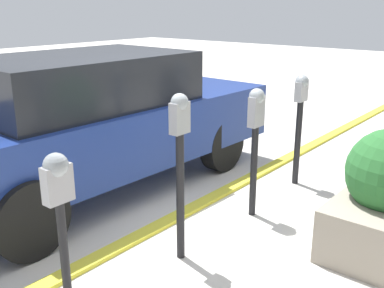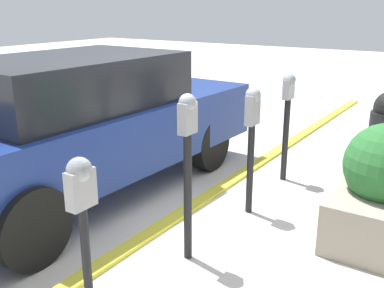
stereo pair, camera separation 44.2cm
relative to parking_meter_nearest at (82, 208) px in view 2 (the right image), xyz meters
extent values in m
plane|color=beige|center=(1.75, 0.48, -0.97)|extent=(40.00, 40.00, 0.00)
cube|color=gold|center=(1.75, 0.56, -0.95)|extent=(14.52, 0.16, 0.04)
cylinder|color=black|center=(0.00, 0.00, -0.48)|extent=(0.06, 0.06, 0.98)
cube|color=#99999E|center=(0.00, 0.00, 0.13)|extent=(0.19, 0.09, 0.25)
sphere|color=gray|center=(0.00, 0.00, 0.26)|extent=(0.16, 0.16, 0.16)
cylinder|color=black|center=(1.21, 0.02, -0.39)|extent=(0.07, 0.07, 1.17)
cube|color=#99999E|center=(1.21, 0.02, 0.33)|extent=(0.17, 0.09, 0.27)
sphere|color=gray|center=(1.21, 0.02, 0.46)|extent=(0.15, 0.15, 0.15)
cylinder|color=black|center=(2.36, -0.02, -0.47)|extent=(0.07, 0.07, 1.00)
cube|color=#99999E|center=(2.36, -0.02, 0.18)|extent=(0.19, 0.09, 0.31)
sphere|color=gray|center=(2.36, -0.02, 0.34)|extent=(0.16, 0.16, 0.16)
cylinder|color=black|center=(3.48, 0.04, -0.43)|extent=(0.08, 0.08, 1.07)
cube|color=#99999E|center=(3.48, 0.04, 0.22)|extent=(0.19, 0.09, 0.24)
sphere|color=gray|center=(3.48, 0.04, 0.34)|extent=(0.16, 0.16, 0.16)
cube|color=gray|center=(2.51, -1.35, -0.72)|extent=(1.27, 0.83, 0.50)
cube|color=navy|center=(1.81, 1.88, -0.24)|extent=(4.77, 1.92, 0.71)
cube|color=black|center=(1.63, 1.88, 0.40)|extent=(2.50, 1.64, 0.57)
cylinder|color=black|center=(3.28, 1.05, -0.60)|extent=(0.74, 0.21, 0.74)
cylinder|color=black|center=(3.28, 2.70, -0.60)|extent=(0.74, 0.21, 0.74)
cylinder|color=black|center=(0.35, 1.05, -0.60)|extent=(0.74, 0.21, 0.74)
camera|label=1|loc=(-1.50, -2.36, 1.23)|focal=42.00mm
camera|label=2|loc=(-1.77, -2.00, 1.23)|focal=42.00mm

